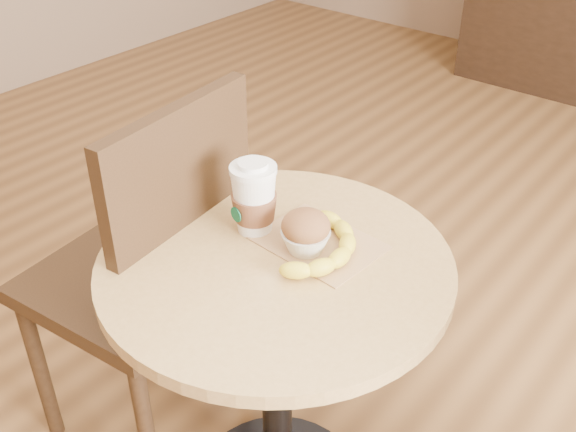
% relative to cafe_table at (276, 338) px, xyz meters
% --- Properties ---
extents(cafe_table, '(0.71, 0.71, 0.75)m').
position_rel_cafe_table_xyz_m(cafe_table, '(0.00, 0.00, 0.00)').
color(cafe_table, black).
rests_on(cafe_table, ground).
extents(chair_left, '(0.49, 0.49, 1.01)m').
position_rel_cafe_table_xyz_m(chair_left, '(-0.36, -0.03, 0.02)').
color(chair_left, '#342112').
rests_on(chair_left, ground).
extents(kraft_bag, '(0.25, 0.20, 0.00)m').
position_rel_cafe_table_xyz_m(kraft_bag, '(0.04, 0.10, 0.22)').
color(kraft_bag, '#AC8053').
rests_on(kraft_bag, cafe_table).
extents(coffee_cup, '(0.10, 0.10, 0.16)m').
position_rel_cafe_table_xyz_m(coffee_cup, '(-0.10, 0.05, 0.29)').
color(coffee_cup, white).
rests_on(coffee_cup, cafe_table).
extents(muffin, '(0.10, 0.10, 0.09)m').
position_rel_cafe_table_xyz_m(muffin, '(0.03, 0.06, 0.26)').
color(muffin, silver).
rests_on(muffin, kraft_bag).
extents(banana, '(0.20, 0.27, 0.03)m').
position_rel_cafe_table_xyz_m(banana, '(0.07, 0.07, 0.23)').
color(banana, yellow).
rests_on(banana, kraft_bag).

